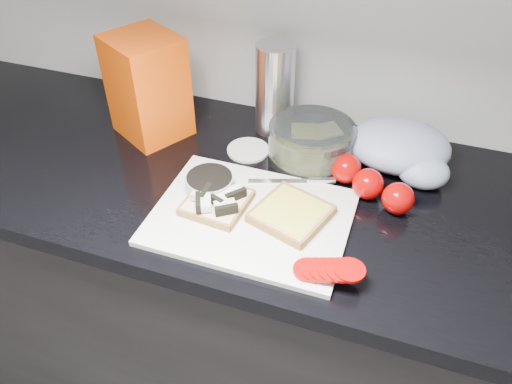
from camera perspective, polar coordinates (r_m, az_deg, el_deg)
base_cabinet at (r=1.46m, az=4.08°, el=-13.92°), size 3.50×0.60×0.86m
countertop at (r=1.12m, az=5.15°, el=-0.45°), size 3.50×0.64×0.04m
cutting_board at (r=1.03m, az=-0.55°, el=-2.88°), size 0.40×0.30×0.01m
bread_left at (r=1.04m, az=-4.53°, el=-0.97°), size 0.14×0.14×0.04m
bread_right at (r=1.02m, az=4.04°, el=-2.50°), size 0.18×0.18×0.02m
tomato_slices at (r=0.92m, az=8.30°, el=-8.82°), size 0.14×0.08×0.03m
knife at (r=1.11m, az=5.39°, el=1.32°), size 0.19×0.08×0.01m
seed_tub at (r=1.08m, az=-5.29°, el=0.80°), size 0.10×0.10×0.05m
tub_lid at (r=1.22m, az=-0.89°, el=4.82°), size 0.14×0.14×0.01m
glass_bowl at (r=1.19m, az=6.34°, el=5.65°), size 0.20×0.20×0.08m
bread_bag at (r=1.26m, az=-12.27°, el=11.65°), size 0.21×0.21×0.25m
steel_canister at (r=1.25m, az=2.16°, el=11.70°), size 0.10×0.10×0.23m
grocery_bag at (r=1.19m, az=16.37°, el=4.71°), size 0.25×0.22×0.10m
whole_tomatoes at (r=1.10m, az=12.91°, el=0.97°), size 0.19×0.13×0.07m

